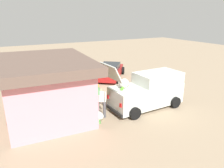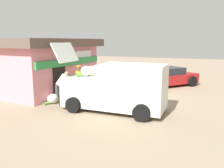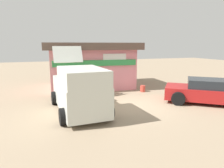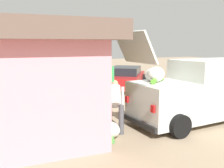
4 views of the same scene
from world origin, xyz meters
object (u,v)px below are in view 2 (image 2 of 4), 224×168
paint_bucket (107,84)px  customer_bending (62,84)px  unloaded_banana_pile (53,99)px  delivery_van (117,88)px  parked_sedan (166,77)px  storefront_bar (44,65)px  vendor_standing (79,79)px

paint_bucket → customer_bending: bearing=174.9°
customer_bending → unloaded_banana_pile: 0.84m
delivery_van → parked_sedan: 6.55m
storefront_bar → unloaded_banana_pile: 3.18m
storefront_bar → paint_bucket: (2.71, -2.81, -1.40)m
customer_bending → paint_bucket: customer_bending is taller
storefront_bar → delivery_van: 5.73m
customer_bending → unloaded_banana_pile: bearing=130.4°
parked_sedan → customer_bending: 7.38m
parked_sedan → delivery_van: bearing=172.5°
unloaded_banana_pile → paint_bucket: bearing=-9.0°
delivery_van → unloaded_banana_pile: 3.43m
unloaded_banana_pile → vendor_standing: bearing=-18.9°
parked_sedan → paint_bucket: (-1.92, 3.44, -0.40)m
customer_bending → vendor_standing: bearing=-8.3°
vendor_standing → unloaded_banana_pile: vendor_standing is taller
parked_sedan → vendor_standing: size_ratio=2.58×
storefront_bar → paint_bucket: bearing=-46.0°
storefront_bar → unloaded_banana_pile: bearing=-133.7°
parked_sedan → customer_bending: (-6.30, 3.84, 0.31)m
delivery_van → paint_bucket: (4.56, 2.58, -0.81)m
vendor_standing → paint_bucket: (3.11, -0.21, -0.77)m
parked_sedan → paint_bucket: parked_sedan is taller
parked_sedan → paint_bucket: 3.96m
storefront_bar → customer_bending: storefront_bar is taller
storefront_bar → vendor_standing: (-0.40, -2.60, -0.64)m
customer_bending → unloaded_banana_pile: customer_bending is taller
parked_sedan → vendor_standing: 6.22m
storefront_bar → delivery_van: (-1.86, -5.39, -0.59)m
storefront_bar → paint_bucket: size_ratio=15.94×
customer_bending → parked_sedan: bearing=-31.4°
storefront_bar → parked_sedan: bearing=-53.5°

